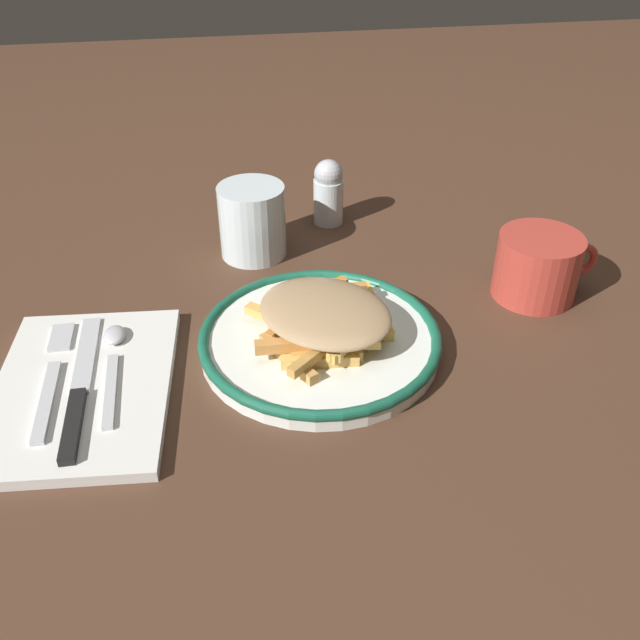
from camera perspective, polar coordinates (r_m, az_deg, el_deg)
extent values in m
plane|color=#492F20|center=(0.73, 0.00, -2.32)|extent=(2.60, 2.60, 0.00)
cylinder|color=white|center=(0.73, 0.00, -1.81)|extent=(0.24, 0.24, 0.02)
torus|color=#185941|center=(0.72, 0.00, -1.29)|extent=(0.25, 0.25, 0.01)
cube|color=#C88442|center=(0.73, -2.84, -0.24)|extent=(0.05, 0.06, 0.01)
cube|color=gold|center=(0.72, -0.15, -0.16)|extent=(0.03, 0.09, 0.01)
cube|color=gold|center=(0.72, -0.32, 0.29)|extent=(0.05, 0.09, 0.01)
cube|color=gold|center=(0.69, 0.29, -2.94)|extent=(0.07, 0.02, 0.01)
cube|color=#D09146|center=(0.75, -1.66, 0.82)|extent=(0.05, 0.07, 0.01)
cube|color=#C98F47|center=(0.69, -2.60, -3.07)|extent=(0.05, 0.08, 0.01)
cube|color=gold|center=(0.72, -0.02, -0.94)|extent=(0.07, 0.06, 0.01)
cube|color=gold|center=(0.73, 0.15, -0.63)|extent=(0.08, 0.04, 0.01)
cube|color=#E0B856|center=(0.69, 2.96, -1.49)|extent=(0.07, 0.06, 0.01)
cube|color=#CD8740|center=(0.76, 0.71, 2.30)|extent=(0.08, 0.01, 0.01)
cube|color=#EFAF50|center=(0.69, 0.95, -1.55)|extent=(0.02, 0.06, 0.01)
cube|color=#ECB158|center=(0.68, 0.00, -3.30)|extent=(0.08, 0.02, 0.01)
cube|color=#E2C95F|center=(0.73, 2.64, -0.23)|extent=(0.05, 0.08, 0.01)
cube|color=gold|center=(0.71, -0.05, -0.29)|extent=(0.08, 0.03, 0.01)
cube|color=#CF8943|center=(0.68, -2.44, -2.01)|extent=(0.07, 0.01, 0.01)
cube|color=orange|center=(0.77, 1.13, 1.89)|extent=(0.09, 0.04, 0.01)
cube|color=#ECA64C|center=(0.72, -1.00, -0.84)|extent=(0.08, 0.06, 0.01)
cube|color=#EFBB50|center=(0.75, 4.49, 0.75)|extent=(0.02, 0.10, 0.01)
cube|color=gold|center=(0.71, -0.55, -0.11)|extent=(0.02, 0.08, 0.01)
cube|color=gold|center=(0.69, 2.00, -1.89)|extent=(0.07, 0.02, 0.01)
cube|color=#E5B856|center=(0.74, -1.20, 0.17)|extent=(0.04, 0.08, 0.01)
cube|color=orange|center=(0.76, -0.25, 2.00)|extent=(0.08, 0.06, 0.01)
cube|color=#C18939|center=(0.73, -0.57, 0.43)|extent=(0.09, 0.03, 0.01)
cube|color=#F3B054|center=(0.72, -3.49, 0.12)|extent=(0.06, 0.06, 0.01)
cube|color=#C08C40|center=(0.67, -0.66, -3.02)|extent=(0.05, 0.05, 0.01)
ellipsoid|color=tan|center=(0.70, 0.47, 0.47)|extent=(0.18, 0.18, 0.02)
cube|color=#2A6A27|center=(0.71, 2.89, 1.12)|extent=(0.00, 0.00, 0.00)
cube|color=#327024|center=(0.69, 1.02, 0.44)|extent=(0.00, 0.00, 0.00)
cube|color=#275B29|center=(0.67, 0.29, -0.67)|extent=(0.00, 0.00, 0.00)
cube|color=#2A632A|center=(0.73, -3.26, 2.30)|extent=(0.00, 0.00, 0.00)
cube|color=silver|center=(0.71, -18.55, -5.27)|extent=(0.18, 0.25, 0.01)
cube|color=silver|center=(0.70, -21.14, -6.10)|extent=(0.01, 0.11, 0.00)
cube|color=silver|center=(0.77, -20.09, -1.32)|extent=(0.02, 0.04, 0.00)
cube|color=black|center=(0.66, -19.27, -7.99)|extent=(0.01, 0.09, 0.01)
cube|color=silver|center=(0.74, -18.29, -2.61)|extent=(0.02, 0.12, 0.00)
cube|color=silver|center=(0.69, -16.49, -5.45)|extent=(0.01, 0.10, 0.00)
ellipsoid|color=silver|center=(0.75, -16.20, -1.16)|extent=(0.02, 0.03, 0.01)
cylinder|color=silver|center=(0.88, -5.47, 7.92)|extent=(0.08, 0.08, 0.09)
cylinder|color=#B73D31|center=(0.83, 17.06, 4.15)|extent=(0.09, 0.09, 0.07)
torus|color=#B73D31|center=(0.85, 20.21, 4.57)|extent=(0.04, 0.01, 0.04)
cylinder|color=silver|center=(0.96, 0.67, 9.52)|extent=(0.04, 0.04, 0.06)
sphere|color=#B7BABF|center=(0.94, 0.69, 11.67)|extent=(0.04, 0.04, 0.04)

